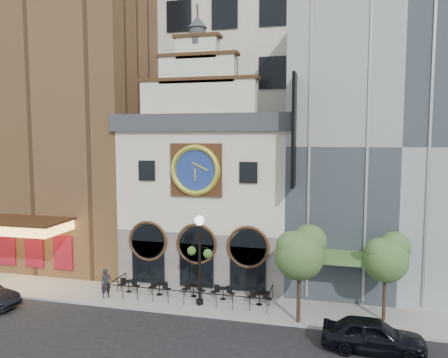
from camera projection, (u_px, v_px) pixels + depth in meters
name	position (u px, v px, depth m)	size (l,w,h in m)	color
ground	(177.00, 315.00, 26.51)	(120.00, 120.00, 0.00)	black
sidewalk	(190.00, 299.00, 28.91)	(44.00, 5.00, 0.15)	gray
clock_building	(212.00, 190.00, 33.42)	(12.60, 8.78, 18.65)	#605E5B
theater_building	(75.00, 116.00, 38.07)	(14.00, 15.60, 25.00)	brown
retail_building	(390.00, 146.00, 32.03)	(14.00, 14.40, 20.00)	gray
office_tower	(244.00, 45.00, 43.91)	(20.00, 16.00, 40.00)	#BAB6A8
cafe_railing	(190.00, 291.00, 28.86)	(10.60, 2.60, 0.90)	black
bistro_0	(129.00, 285.00, 29.99)	(1.58, 0.68, 0.90)	black
bistro_1	(159.00, 288.00, 29.42)	(1.58, 0.68, 0.90)	black
bistro_2	(194.00, 290.00, 29.10)	(1.58, 0.68, 0.90)	black
bistro_3	(223.00, 292.00, 28.60)	(1.58, 0.68, 0.90)	black
bistro_4	(259.00, 298.00, 27.66)	(1.58, 0.68, 0.90)	black
car_right	(373.00, 335.00, 21.89)	(2.02, 5.03, 1.71)	black
pedestrian	(106.00, 283.00, 28.90)	(0.69, 0.46, 1.90)	black
lamppost	(200.00, 250.00, 27.48)	(1.76, 0.98, 5.72)	black
tree_left	(300.00, 251.00, 24.75)	(2.94, 2.83, 5.67)	#382619
tree_right	(386.00, 256.00, 25.03)	(2.69, 2.59, 5.19)	#382619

